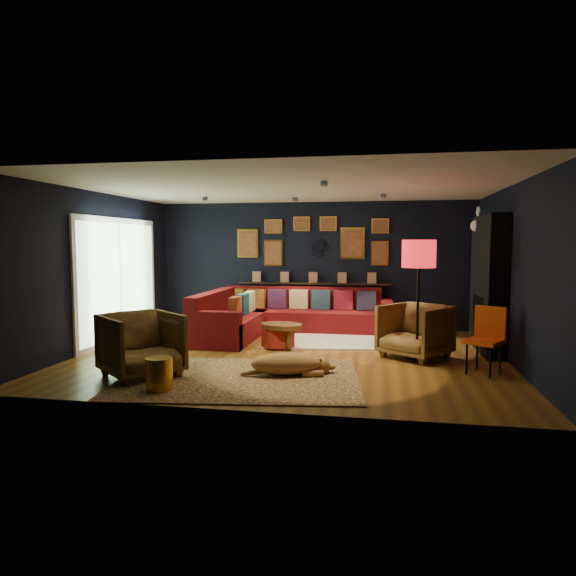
% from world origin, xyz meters
% --- Properties ---
extents(floor, '(6.50, 6.50, 0.00)m').
position_xyz_m(floor, '(0.00, 0.00, 0.00)').
color(floor, brown).
rests_on(floor, ground).
extents(room_walls, '(6.50, 6.50, 6.50)m').
position_xyz_m(room_walls, '(0.00, 0.00, 1.59)').
color(room_walls, black).
rests_on(room_walls, ground).
extents(sectional, '(3.41, 2.69, 0.86)m').
position_xyz_m(sectional, '(-0.61, 1.81, 0.32)').
color(sectional, maroon).
rests_on(sectional, ground).
extents(ledge, '(3.20, 0.12, 0.04)m').
position_xyz_m(ledge, '(0.00, 2.68, 0.92)').
color(ledge, black).
rests_on(ledge, room_walls).
extents(gallery_wall, '(3.15, 0.04, 1.02)m').
position_xyz_m(gallery_wall, '(-0.01, 2.72, 1.81)').
color(gallery_wall, gold).
rests_on(gallery_wall, room_walls).
extents(sunburst_mirror, '(0.47, 0.16, 0.47)m').
position_xyz_m(sunburst_mirror, '(0.10, 2.72, 1.70)').
color(sunburst_mirror, silver).
rests_on(sunburst_mirror, room_walls).
extents(fireplace, '(0.31, 1.60, 2.20)m').
position_xyz_m(fireplace, '(3.09, 0.90, 1.02)').
color(fireplace, black).
rests_on(fireplace, ground).
extents(deer_head, '(0.50, 0.28, 0.45)m').
position_xyz_m(deer_head, '(3.14, 1.40, 2.05)').
color(deer_head, white).
rests_on(deer_head, fireplace).
extents(sliding_door, '(0.06, 2.80, 2.20)m').
position_xyz_m(sliding_door, '(-3.22, 0.60, 1.10)').
color(sliding_door, white).
rests_on(sliding_door, ground).
extents(ceiling_spots, '(3.30, 2.50, 0.06)m').
position_xyz_m(ceiling_spots, '(-0.00, 0.80, 2.56)').
color(ceiling_spots, black).
rests_on(ceiling_spots, room_walls).
extents(shag_rug, '(2.56, 1.99, 0.03)m').
position_xyz_m(shag_rug, '(0.53, 1.30, 0.02)').
color(shag_rug, beige).
rests_on(shag_rug, ground).
extents(leopard_rug, '(3.33, 2.57, 0.02)m').
position_xyz_m(leopard_rug, '(-0.41, -1.53, 0.01)').
color(leopard_rug, tan).
rests_on(leopard_rug, ground).
extents(coffee_table, '(0.90, 0.77, 0.39)m').
position_xyz_m(coffee_table, '(-0.23, 0.45, 0.34)').
color(coffee_table, brown).
rests_on(coffee_table, shag_rug).
extents(pouf, '(0.57, 0.57, 0.37)m').
position_xyz_m(pouf, '(-0.31, 0.52, 0.22)').
color(pouf, maroon).
rests_on(pouf, shag_rug).
extents(armchair_left, '(1.24, 1.24, 0.94)m').
position_xyz_m(armchair_left, '(-1.70, -1.65, 0.47)').
color(armchair_left, '#A77435').
rests_on(armchair_left, ground).
extents(armchair_right, '(1.20, 1.19, 0.91)m').
position_xyz_m(armchair_right, '(1.91, 0.14, 0.46)').
color(armchair_right, '#A77435').
rests_on(armchair_right, ground).
extents(gold_stool, '(0.32, 0.32, 0.40)m').
position_xyz_m(gold_stool, '(-1.20, -2.22, 0.20)').
color(gold_stool, gold).
rests_on(gold_stool, ground).
extents(orange_chair, '(0.59, 0.59, 0.90)m').
position_xyz_m(orange_chair, '(2.79, -0.65, 0.53)').
color(orange_chair, black).
rests_on(orange_chair, ground).
extents(floor_lamp, '(0.50, 0.50, 1.80)m').
position_xyz_m(floor_lamp, '(1.93, -0.05, 1.53)').
color(floor_lamp, black).
rests_on(floor_lamp, ground).
extents(dog, '(1.40, 0.93, 0.40)m').
position_xyz_m(dog, '(0.17, -1.27, 0.22)').
color(dog, olive).
rests_on(dog, leopard_rug).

